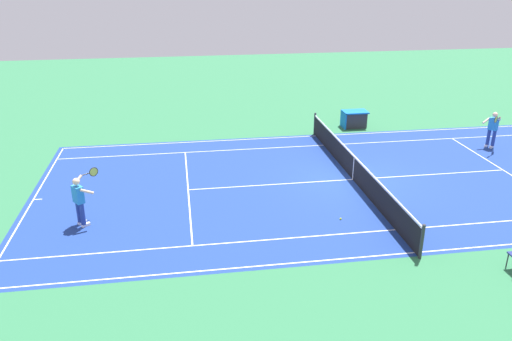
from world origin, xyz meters
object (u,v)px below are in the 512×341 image
tennis_player_near (80,199)px  tennis_player_far (493,128)px  tennis_net (354,168)px  equipment_cart_tarped (354,119)px  tennis_ball (341,219)px

tennis_player_near → tennis_player_far: (-17.29, -4.92, 0.00)m
tennis_net → tennis_player_near: (9.83, 2.24, 0.44)m
equipment_cart_tarped → tennis_ball: bearing=68.8°
tennis_player_near → equipment_cart_tarped: 15.04m
tennis_player_near → tennis_player_far: same height
tennis_player_far → tennis_ball: 10.75m
tennis_ball → tennis_player_near: bearing=-6.4°
tennis_player_near → tennis_ball: size_ratio=25.71×
tennis_player_near → tennis_player_far: size_ratio=1.00×
tennis_ball → tennis_player_far: bearing=-146.9°
tennis_player_far → tennis_ball: (8.97, 5.86, -0.90)m
tennis_net → equipment_cart_tarped: 7.02m
tennis_player_far → equipment_cart_tarped: (5.16, -3.95, -0.49)m
equipment_cart_tarped → tennis_player_far: bearing=142.6°
tennis_net → tennis_ball: 3.55m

